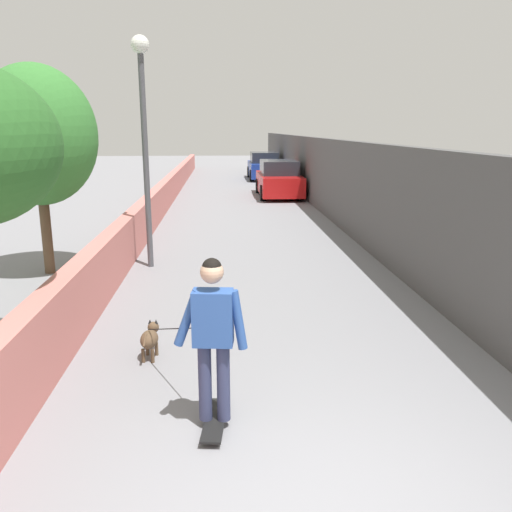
{
  "coord_description": "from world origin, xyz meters",
  "views": [
    {
      "loc": [
        -3.05,
        0.76,
        2.89
      ],
      "look_at": [
        4.6,
        0.26,
        1.0
      ],
      "focal_mm": 36.57,
      "sensor_mm": 36.0,
      "label": 1
    }
  ],
  "objects_px": {
    "lamp_post": "(143,115)",
    "car_near": "(279,180)",
    "car_far": "(264,167)",
    "skateboard": "(215,420)",
    "tree_left_mid": "(37,136)",
    "person_skateboarder": "(213,328)",
    "dog": "(150,338)"
  },
  "relations": [
    {
      "from": "person_skateboarder",
      "to": "tree_left_mid",
      "type": "bearing_deg",
      "value": 30.18
    },
    {
      "from": "lamp_post",
      "to": "car_far",
      "type": "distance_m",
      "value": 20.02
    },
    {
      "from": "car_near",
      "to": "car_far",
      "type": "xyz_separation_m",
      "value": [
        7.93,
        0.0,
        -0.0
      ]
    },
    {
      "from": "car_near",
      "to": "dog",
      "type": "bearing_deg",
      "value": 168.09
    },
    {
      "from": "car_near",
      "to": "lamp_post",
      "type": "bearing_deg",
      "value": 160.84
    },
    {
      "from": "lamp_post",
      "to": "dog",
      "type": "distance_m",
      "value": 5.48
    },
    {
      "from": "lamp_post",
      "to": "skateboard",
      "type": "relative_size",
      "value": 5.69
    },
    {
      "from": "dog",
      "to": "car_near",
      "type": "distance_m",
      "value": 16.53
    },
    {
      "from": "lamp_post",
      "to": "skateboard",
      "type": "xyz_separation_m",
      "value": [
        -6.28,
        -1.44,
        -3.08
      ]
    },
    {
      "from": "dog",
      "to": "lamp_post",
      "type": "bearing_deg",
      "value": 7.37
    },
    {
      "from": "skateboard",
      "to": "car_near",
      "type": "height_order",
      "value": "car_near"
    },
    {
      "from": "tree_left_mid",
      "to": "car_far",
      "type": "bearing_deg",
      "value": -16.84
    },
    {
      "from": "person_skateboarder",
      "to": "car_far",
      "type": "xyz_separation_m",
      "value": [
        25.74,
        -2.57,
        -0.33
      ]
    },
    {
      "from": "lamp_post",
      "to": "car_near",
      "type": "height_order",
      "value": "lamp_post"
    },
    {
      "from": "dog",
      "to": "car_near",
      "type": "bearing_deg",
      "value": -11.91
    },
    {
      "from": "tree_left_mid",
      "to": "car_near",
      "type": "bearing_deg",
      "value": -26.75
    },
    {
      "from": "lamp_post",
      "to": "person_skateboarder",
      "type": "relative_size",
      "value": 2.83
    },
    {
      "from": "tree_left_mid",
      "to": "car_far",
      "type": "height_order",
      "value": "tree_left_mid"
    },
    {
      "from": "person_skateboarder",
      "to": "lamp_post",
      "type": "bearing_deg",
      "value": 12.9
    },
    {
      "from": "car_far",
      "to": "skateboard",
      "type": "bearing_deg",
      "value": 174.3
    },
    {
      "from": "lamp_post",
      "to": "dog",
      "type": "relative_size",
      "value": 2.4
    },
    {
      "from": "lamp_post",
      "to": "car_near",
      "type": "xyz_separation_m",
      "value": [
        11.53,
        -4.01,
        -2.43
      ]
    },
    {
      "from": "dog",
      "to": "car_far",
      "type": "distance_m",
      "value": 24.34
    },
    {
      "from": "car_far",
      "to": "lamp_post",
      "type": "bearing_deg",
      "value": 168.36
    },
    {
      "from": "tree_left_mid",
      "to": "skateboard",
      "type": "bearing_deg",
      "value": -149.82
    },
    {
      "from": "person_skateboarder",
      "to": "car_far",
      "type": "height_order",
      "value": "person_skateboarder"
    },
    {
      "from": "tree_left_mid",
      "to": "lamp_post",
      "type": "bearing_deg",
      "value": -79.37
    },
    {
      "from": "lamp_post",
      "to": "skateboard",
      "type": "distance_m",
      "value": 7.14
    },
    {
      "from": "tree_left_mid",
      "to": "lamp_post",
      "type": "relative_size",
      "value": 0.88
    },
    {
      "from": "tree_left_mid",
      "to": "skateboard",
      "type": "distance_m",
      "value": 7.33
    },
    {
      "from": "skateboard",
      "to": "person_skateboarder",
      "type": "bearing_deg",
      "value": -116.57
    },
    {
      "from": "lamp_post",
      "to": "car_far",
      "type": "xyz_separation_m",
      "value": [
        19.46,
        -4.01,
        -2.43
      ]
    }
  ]
}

